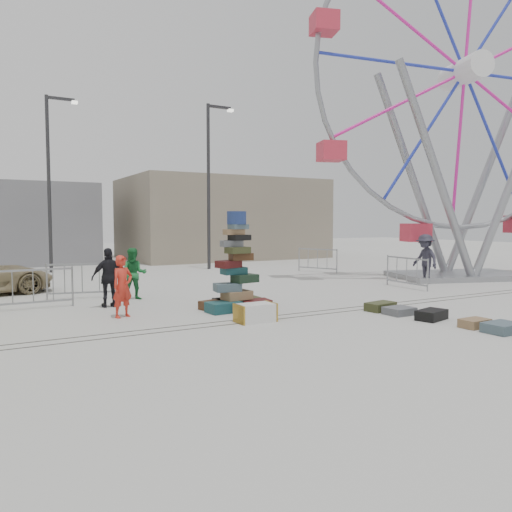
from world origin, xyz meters
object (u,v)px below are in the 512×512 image
lamp_post_right (210,177)px  barricade_dummy_b (33,289)px  ferris_wheel (464,99)px  pedestrian_red (123,286)px  steamer_trunk (255,313)px  pedestrian_green (134,274)px  barricade_wheel_back (317,260)px  pedestrian_black (109,278)px  barricade_wheel_front (407,272)px  barricade_dummy_c (82,280)px  lamp_post_left (51,174)px  pedestrian_grey (425,259)px  suitcase_tower (236,282)px

lamp_post_right → barricade_dummy_b: bearing=-137.6°
ferris_wheel → pedestrian_red: bearing=-155.0°
ferris_wheel → steamer_trunk: (-11.76, -3.74, -7.06)m
barricade_dummy_b → pedestrian_green: (2.80, 0.28, 0.23)m
barricade_wheel_back → lamp_post_right: bearing=-159.6°
steamer_trunk → pedestrian_green: bearing=108.2°
ferris_wheel → pedestrian_black: bearing=-161.5°
barricade_wheel_front → pedestrian_red: bearing=96.4°
ferris_wheel → barricade_wheel_back: size_ratio=7.39×
barricade_dummy_c → pedestrian_red: size_ratio=1.31×
lamp_post_left → pedestrian_green: 10.46m
lamp_post_left → ferris_wheel: bearing=-36.6°
lamp_post_left → barricade_wheel_back: 12.79m
lamp_post_right → pedestrian_grey: bearing=-62.2°
lamp_post_left → pedestrian_green: size_ratio=5.16×
pedestrian_grey → ferris_wheel: bearing=106.5°
barricade_dummy_b → steamer_trunk: bearing=-45.9°
lamp_post_left → steamer_trunk: 15.24m
steamer_trunk → barricade_wheel_back: size_ratio=0.45×
lamp_post_left → steamer_trunk: (2.59, -14.40, -4.27)m
barricade_wheel_front → pedestrian_green: 9.34m
steamer_trunk → barricade_wheel_back: bearing=46.6°
barricade_wheel_back → pedestrian_red: 12.53m
lamp_post_right → ferris_wheel: bearing=-49.7°
steamer_trunk → barricade_dummy_c: (-2.87, 5.66, 0.34)m
lamp_post_left → ferris_wheel: (14.35, -10.66, 2.79)m
suitcase_tower → pedestrian_red: (-2.89, 0.39, 0.03)m
ferris_wheel → pedestrian_grey: ferris_wheel is taller
lamp_post_left → pedestrian_red: bearing=-89.9°
barricade_wheel_back → barricade_dummy_b: bearing=-95.3°
ferris_wheel → pedestrian_grey: size_ratio=7.97×
lamp_post_left → barricade_dummy_c: bearing=-91.8°
steamer_trunk → ferris_wheel: bearing=17.5°
suitcase_tower → barricade_dummy_b: (-4.68, 2.72, -0.18)m
lamp_post_right → pedestrian_green: (-5.96, -7.72, -3.71)m
lamp_post_left → barricade_wheel_front: (10.14, -11.82, -3.93)m
pedestrian_green → pedestrian_black: size_ratio=0.95×
pedestrian_green → pedestrian_black: pedestrian_black is taller
barricade_dummy_b → suitcase_tower: bearing=-30.7°
barricade_wheel_back → pedestrian_red: pedestrian_red is taller
lamp_post_right → pedestrian_black: size_ratio=4.93×
ferris_wheel → barricade_dummy_c: 16.22m
lamp_post_right → lamp_post_left: size_ratio=1.00×
pedestrian_green → pedestrian_black: (-0.95, -0.99, 0.04)m
ferris_wheel → pedestrian_grey: 6.85m
barricade_dummy_c → barricade_wheel_back: bearing=28.5°
lamp_post_right → barricade_dummy_c: (-7.28, -6.74, -3.93)m
steamer_trunk → pedestrian_red: (-2.56, 2.06, 0.55)m
pedestrian_green → barricade_dummy_b: bearing=-157.4°
suitcase_tower → ferris_wheel: ferris_wheel is taller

